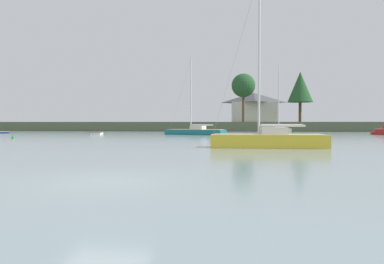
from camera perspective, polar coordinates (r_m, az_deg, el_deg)
name	(u,v)px	position (r m, az deg, el deg)	size (l,w,h in m)	color
ground_plane	(104,181)	(11.08, -13.48, -7.50)	(516.98, 516.98, 0.00)	gray
far_shore_bank	(215,126)	(100.89, 3.62, 1.00)	(232.64, 56.20, 1.92)	#4C563D
dinghy_white	(97,134)	(54.84, -14.58, -0.26)	(2.13, 3.50, 0.57)	white
sailboat_cream	(279,131)	(64.79, 13.46, 0.09)	(2.86, 7.92, 12.51)	beige
sailboat_yellow	(268,144)	(26.03, 11.78, -1.80)	(7.96, 2.38, 12.74)	gold
sailboat_teal	(195,133)	(52.74, 0.53, -0.17)	(9.01, 5.24, 11.62)	#196B70
dinghy_navy	(0,133)	(66.85, -27.76, -0.11)	(2.80, 2.87, 0.45)	navy
mooring_buoy_green	(13,138)	(44.74, -26.07, -0.83)	(0.37, 0.37, 0.42)	#1E8C47
shore_tree_inland_a	(300,87)	(92.98, 16.49, 6.71)	(6.02, 6.02, 12.19)	brown
shore_tree_right_mid	(243,86)	(85.28, 8.00, 7.15)	(5.41, 5.41, 11.09)	brown
cottage_eastern	(254,107)	(102.26, 9.55, 3.88)	(12.83, 10.45, 8.11)	silver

